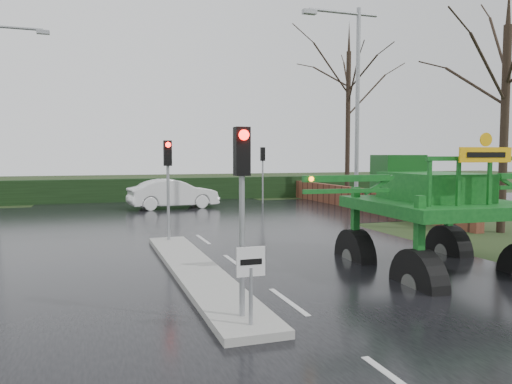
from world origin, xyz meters
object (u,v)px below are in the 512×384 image
object	(u,v)px
traffic_signal_mid	(168,168)
street_light_right	(352,93)
crop_sprayer	(415,196)
white_sedan	(173,209)
keep_left_sign	(251,273)
traffic_signal_far	(263,162)
traffic_signal_near	(242,181)

from	to	relation	value
traffic_signal_mid	street_light_right	world-z (taller)	street_light_right
crop_sprayer	white_sedan	xyz separation A→B (m)	(-2.60, 18.52, -2.10)
traffic_signal_mid	white_sedan	xyz separation A→B (m)	(2.02, 11.41, -2.59)
street_light_right	crop_sprayer	distance (m)	13.18
keep_left_sign	crop_sprayer	world-z (taller)	crop_sprayer
traffic_signal_mid	traffic_signal_far	world-z (taller)	same
traffic_signal_mid	crop_sprayer	distance (m)	8.49
traffic_signal_near	crop_sprayer	world-z (taller)	crop_sprayer
street_light_right	crop_sprayer	world-z (taller)	street_light_right
keep_left_sign	street_light_right	bearing A→B (deg)	54.88
keep_left_sign	traffic_signal_mid	world-z (taller)	traffic_signal_mid
traffic_signal_mid	crop_sprayer	xyz separation A→B (m)	(4.63, -7.10, -0.49)
traffic_signal_near	white_sedan	world-z (taller)	traffic_signal_near
traffic_signal_mid	street_light_right	bearing A→B (deg)	25.40
keep_left_sign	traffic_signal_mid	size ratio (longest dim) A/B	0.38
traffic_signal_near	traffic_signal_far	size ratio (longest dim) A/B	1.00
traffic_signal_near	traffic_signal_mid	bearing A→B (deg)	90.00
traffic_signal_mid	white_sedan	world-z (taller)	traffic_signal_mid
white_sedan	street_light_right	bearing A→B (deg)	-139.73
traffic_signal_near	traffic_signal_mid	size ratio (longest dim) A/B	1.00
crop_sprayer	traffic_signal_far	bearing A→B (deg)	83.69
traffic_signal_far	traffic_signal_mid	bearing A→B (deg)	58.07
street_light_right	white_sedan	xyz separation A→B (m)	(-7.47, 6.90, -5.99)
traffic_signal_near	keep_left_sign	bearing A→B (deg)	-90.00
white_sedan	keep_left_sign	bearing A→B (deg)	167.35
crop_sprayer	white_sedan	bearing A→B (deg)	100.89
keep_left_sign	traffic_signal_near	size ratio (longest dim) A/B	0.38
street_light_right	keep_left_sign	bearing A→B (deg)	-125.12
traffic_signal_far	white_sedan	size ratio (longest dim) A/B	0.70
traffic_signal_mid	street_light_right	size ratio (longest dim) A/B	0.35
traffic_signal_mid	street_light_right	distance (m)	11.05
keep_left_sign	white_sedan	bearing A→B (deg)	84.34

